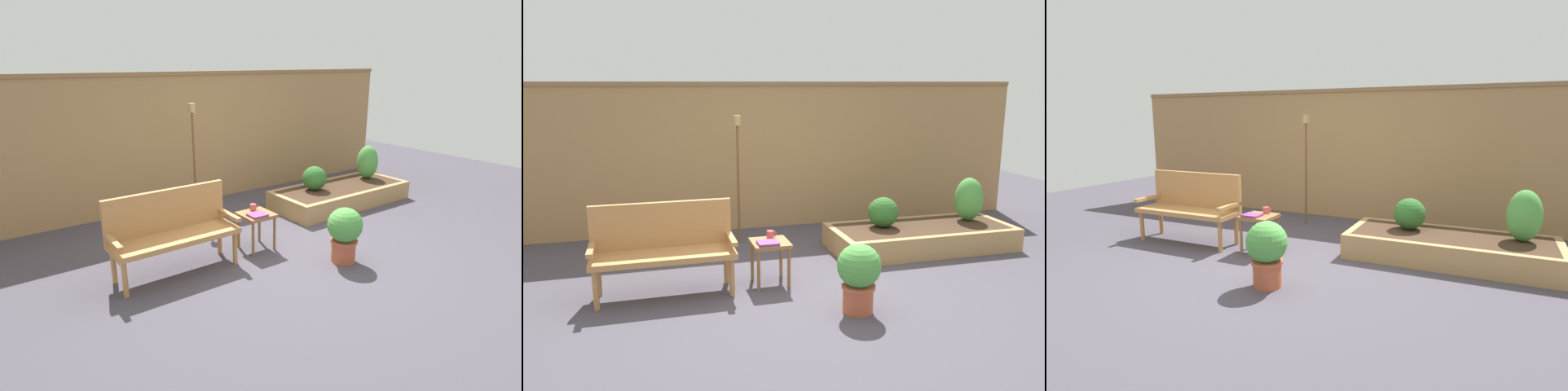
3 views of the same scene
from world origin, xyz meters
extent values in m
plane|color=#47424C|center=(0.00, 0.00, 0.00)|extent=(14.00, 14.00, 0.00)
cube|color=#A37A4C|center=(0.00, 2.60, 1.05)|extent=(8.40, 0.10, 2.10)
cube|color=olive|center=(0.00, 2.60, 2.13)|extent=(8.40, 0.14, 0.06)
cylinder|color=#B77F47|center=(-0.82, 0.49, 0.20)|extent=(0.06, 0.06, 0.40)
cylinder|color=#B77F47|center=(-0.82, 0.13, 0.20)|extent=(0.06, 0.06, 0.40)
cylinder|color=#B77F47|center=(-2.14, 0.49, 0.20)|extent=(0.06, 0.06, 0.40)
cylinder|color=#B77F47|center=(-2.14, 0.13, 0.20)|extent=(0.06, 0.06, 0.40)
cube|color=#B77F47|center=(-1.48, 0.31, 0.43)|extent=(1.44, 0.48, 0.06)
cube|color=#B77F47|center=(-1.48, 0.52, 0.70)|extent=(1.44, 0.06, 0.48)
cube|color=#B77F47|center=(-2.17, 0.31, 0.56)|extent=(0.06, 0.48, 0.04)
cube|color=#B77F47|center=(-0.79, 0.31, 0.56)|extent=(0.06, 0.48, 0.04)
cylinder|color=olive|center=(-0.20, 0.50, 0.22)|extent=(0.04, 0.04, 0.44)
cylinder|color=olive|center=(-0.20, 0.17, 0.22)|extent=(0.04, 0.04, 0.44)
cylinder|color=olive|center=(-0.53, 0.50, 0.22)|extent=(0.04, 0.04, 0.44)
cylinder|color=olive|center=(-0.53, 0.17, 0.22)|extent=(0.04, 0.04, 0.44)
cube|color=olive|center=(-0.36, 0.34, 0.46)|extent=(0.40, 0.40, 0.04)
cylinder|color=#CC4C47|center=(-0.33, 0.46, 0.52)|extent=(0.08, 0.08, 0.08)
torus|color=#CC4C47|center=(-0.29, 0.46, 0.52)|extent=(0.06, 0.01, 0.06)
cube|color=#7F3875|center=(-0.41, 0.25, 0.49)|extent=(0.22, 0.19, 0.03)
cylinder|color=#B75638|center=(0.27, -0.57, 0.12)|extent=(0.29, 0.29, 0.24)
cylinder|color=#B75638|center=(0.27, -0.57, 0.26)|extent=(0.32, 0.32, 0.04)
sphere|color=#4C9942|center=(0.27, -0.57, 0.46)|extent=(0.42, 0.42, 0.42)
cube|color=#AD8451|center=(1.85, 0.57, 0.15)|extent=(2.40, 0.09, 0.30)
cube|color=#AD8451|center=(1.85, 1.48, 0.15)|extent=(2.40, 0.09, 0.30)
cube|color=#AD8451|center=(0.70, 1.02, 0.15)|extent=(0.09, 0.82, 0.30)
cube|color=#AD8451|center=(3.01, 1.02, 0.15)|extent=(0.09, 0.82, 0.30)
cube|color=#422D1E|center=(1.85, 1.02, 0.15)|extent=(2.22, 0.82, 0.30)
cylinder|color=brown|center=(1.35, 1.12, 0.33)|extent=(0.04, 0.04, 0.06)
sphere|color=#2D6628|center=(1.35, 1.12, 0.50)|extent=(0.39, 0.39, 0.39)
cylinder|color=brown|center=(2.62, 1.12, 0.33)|extent=(0.04, 0.04, 0.06)
ellipsoid|color=#4C9942|center=(2.62, 1.12, 0.59)|extent=(0.37, 0.37, 0.59)
cylinder|color=brown|center=(-0.42, 1.87, 0.80)|extent=(0.03, 0.03, 1.60)
cylinder|color=#AD894C|center=(-0.42, 1.87, 1.67)|extent=(0.10, 0.10, 0.13)
camera|label=1|loc=(-3.31, -3.84, 2.31)|focal=29.70mm
camera|label=2|loc=(-1.62, -4.82, 2.15)|focal=35.65mm
camera|label=3|loc=(2.26, -3.96, 1.65)|focal=28.30mm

